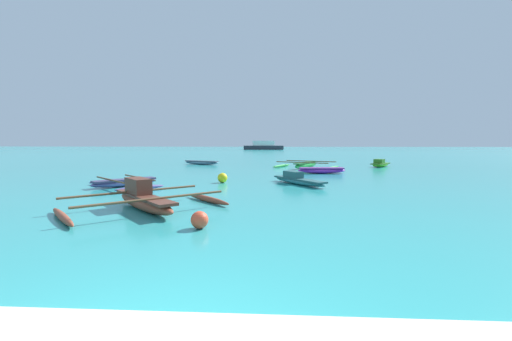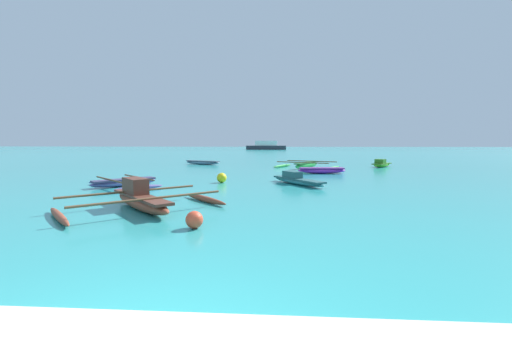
{
  "view_description": "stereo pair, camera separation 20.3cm",
  "coord_description": "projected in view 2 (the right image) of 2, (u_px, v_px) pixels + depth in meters",
  "views": [
    {
      "loc": [
        1.25,
        -2.69,
        2.07
      ],
      "look_at": [
        0.01,
        18.27,
        0.25
      ],
      "focal_mm": 24.0,
      "sensor_mm": 36.0,
      "label": 1
    },
    {
      "loc": [
        1.45,
        -2.68,
        2.07
      ],
      "look_at": [
        0.01,
        18.27,
        0.25
      ],
      "focal_mm": 24.0,
      "sensor_mm": 36.0,
      "label": 2
    }
  ],
  "objects": [
    {
      "name": "mooring_buoy_1",
      "position": [
        194.0,
        220.0,
        8.08
      ],
      "size": [
        0.42,
        0.42,
        0.42
      ],
      "color": "#E54C2D",
      "rests_on": "ground_plane"
    },
    {
      "name": "moored_boat_3",
      "position": [
        322.0,
        170.0,
        21.77
      ],
      "size": [
        3.08,
        1.09,
        0.37
      ],
      "rotation": [
        0.0,
        0.0,
        0.08
      ],
      "color": "purple",
      "rests_on": "ground_plane"
    },
    {
      "name": "moored_boat_5",
      "position": [
        140.0,
        200.0,
        10.35
      ],
      "size": [
        5.14,
        5.01,
        0.92
      ],
      "rotation": [
        0.0,
        0.0,
        -0.83
      ],
      "color": "brown",
      "rests_on": "ground_plane"
    },
    {
      "name": "moored_boat_1",
      "position": [
        124.0,
        182.0,
        15.63
      ],
      "size": [
        3.98,
        3.96,
        0.39
      ],
      "rotation": [
        0.0,
        0.0,
        0.8
      ],
      "color": "#5F5393",
      "rests_on": "ground_plane"
    },
    {
      "name": "moored_boat_4",
      "position": [
        297.0,
        180.0,
        16.35
      ],
      "size": [
        2.56,
        3.49,
        0.59
      ],
      "rotation": [
        0.0,
        0.0,
        -0.99
      ],
      "color": "teal",
      "rests_on": "ground_plane"
    },
    {
      "name": "moored_boat_6",
      "position": [
        307.0,
        165.0,
        26.09
      ],
      "size": [
        5.24,
        4.68,
        0.52
      ],
      "rotation": [
        0.0,
        0.0,
        1.11
      ],
      "color": "green",
      "rests_on": "ground_plane"
    },
    {
      "name": "moored_boat_2",
      "position": [
        382.0,
        164.0,
        27.23
      ],
      "size": [
        2.13,
        2.45,
        0.63
      ],
      "rotation": [
        0.0,
        0.0,
        0.93
      ],
      "color": "#4EC426",
      "rests_on": "ground_plane"
    },
    {
      "name": "mooring_buoy_2",
      "position": [
        222.0,
        178.0,
        16.95
      ],
      "size": [
        0.49,
        0.49,
        0.49
      ],
      "color": "yellow",
      "rests_on": "ground_plane"
    },
    {
      "name": "distant_ferry",
      "position": [
        266.0,
        146.0,
        82.15
      ],
      "size": [
        9.5,
        2.09,
        2.09
      ],
      "color": "#2D333D",
      "rests_on": "ground_plane"
    },
    {
      "name": "moored_boat_0",
      "position": [
        203.0,
        162.0,
        30.08
      ],
      "size": [
        3.45,
        1.93,
        0.34
      ],
      "rotation": [
        0.0,
        0.0,
        -0.4
      ],
      "color": "#6685A0",
      "rests_on": "ground_plane"
    }
  ]
}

